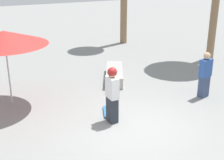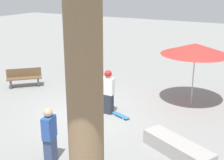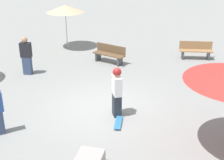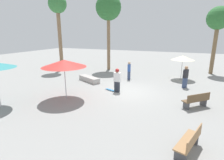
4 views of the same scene
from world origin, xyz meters
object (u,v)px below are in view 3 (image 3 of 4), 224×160
skateboard (118,122)px  bystander_far (26,56)px  skater_main (117,90)px  bench_near (109,54)px  shade_umbrella_tan (65,9)px  bench_far (196,50)px

skateboard → bystander_far: 5.76m
skater_main → bystander_far: (2.94, -4.38, -0.07)m
skateboard → bystander_far: bearing=-129.8°
bench_near → skateboard: bearing=126.5°
skateboard → skater_main: bearing=-168.1°
bench_near → bystander_far: 3.86m
shade_umbrella_tan → bench_near: bearing=121.9°
skater_main → bench_far: size_ratio=1.02×
bench_near → bystander_far: bystander_far is taller
skateboard → bench_near: 5.67m
skater_main → bystander_far: bearing=-146.5°
shade_umbrella_tan → bystander_far: size_ratio=1.39×
shade_umbrella_tan → bystander_far: (2.03, 3.45, -1.30)m
bench_far → skateboard: bearing=62.6°
skater_main → bench_near: 5.11m
skateboard → bench_near: bench_near is taller
skateboard → shade_umbrella_tan: (0.82, -8.40, 2.08)m
bystander_far → skater_main: bearing=-35.5°
skateboard → bystander_far: bystander_far is taller
skater_main → skateboard: size_ratio=2.05×
shade_umbrella_tan → skater_main: bearing=96.6°
bench_far → skater_main: bearing=59.8°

